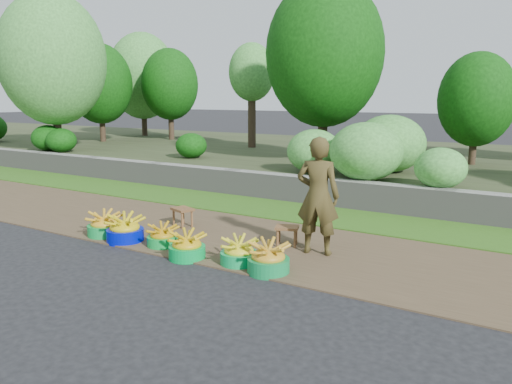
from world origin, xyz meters
The scene contains 15 objects.
ground_plane centered at (0.00, 0.00, 0.00)m, with size 120.00×120.00×0.00m, color black.
dirt_shoulder centered at (0.00, 1.25, 0.01)m, with size 80.00×2.50×0.02m, color #4F3E2A.
grass_verge centered at (0.00, 3.25, 0.02)m, with size 80.00×1.50×0.04m, color #326319.
retaining_wall centered at (0.00, 4.10, 0.28)m, with size 80.00×0.35×0.55m, color gray.
earth_bank centered at (0.00, 9.00, 0.25)m, with size 80.00×10.00×0.50m, color #343D22.
vegetation centered at (0.30, 7.86, 2.67)m, with size 34.69×8.65×4.63m.
basin_a centered at (-2.05, 0.31, 0.17)m, with size 0.52×0.52×0.39m.
basin_b centered at (-1.56, 0.27, 0.18)m, with size 0.55×0.55×0.41m.
basin_c centered at (-0.92, 0.36, 0.15)m, with size 0.44×0.44×0.33m.
basin_d centered at (-0.28, 0.13, 0.16)m, with size 0.49×0.49×0.36m.
basin_e centered at (0.45, 0.28, 0.16)m, with size 0.48×0.48×0.36m.
basin_f centered at (0.92, 0.22, 0.17)m, with size 0.52×0.52×0.39m.
stool_left centered at (-1.37, 1.36, 0.26)m, with size 0.41×0.36×0.31m.
stool_right centered at (0.61, 1.29, 0.25)m, with size 0.39×0.35×0.29m.
vendor_woman centered at (1.12, 1.20, 0.82)m, with size 0.58×0.38×1.60m, color black.
Camera 1 is at (3.82, -4.82, 2.13)m, focal length 35.00 mm.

